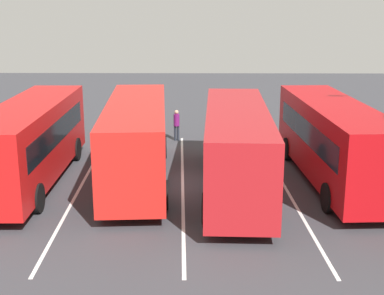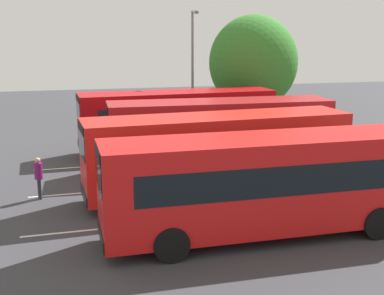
{
  "view_description": "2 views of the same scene",
  "coord_description": "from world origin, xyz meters",
  "px_view_note": "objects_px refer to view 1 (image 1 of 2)",
  "views": [
    {
      "loc": [
        -21.26,
        -0.64,
        7.2
      ],
      "look_at": [
        1.39,
        -0.37,
        1.22
      ],
      "focal_mm": 50.72,
      "sensor_mm": 36.0,
      "label": 1
    },
    {
      "loc": [
        6.32,
        21.03,
        6.62
      ],
      "look_at": [
        1.16,
        -0.04,
        1.62
      ],
      "focal_mm": 48.28,
      "sensor_mm": 36.0,
      "label": 2
    }
  ],
  "objects_px": {
    "bus_center_right": "(136,138)",
    "bus_far_right": "(31,140)",
    "bus_far_left": "(333,139)",
    "bus_center_left": "(237,146)",
    "pedestrian": "(177,123)"
  },
  "relations": [
    {
      "from": "bus_far_left",
      "to": "pedestrian",
      "type": "distance_m",
      "value": 9.81
    },
    {
      "from": "bus_far_left",
      "to": "bus_center_left",
      "type": "distance_m",
      "value": 4.25
    },
    {
      "from": "bus_center_right",
      "to": "pedestrian",
      "type": "distance_m",
      "value": 7.13
    },
    {
      "from": "bus_center_left",
      "to": "bus_center_right",
      "type": "relative_size",
      "value": 0.99
    },
    {
      "from": "bus_center_right",
      "to": "bus_far_right",
      "type": "height_order",
      "value": "same"
    },
    {
      "from": "bus_center_left",
      "to": "bus_far_right",
      "type": "relative_size",
      "value": 1.0
    },
    {
      "from": "bus_center_right",
      "to": "pedestrian",
      "type": "bearing_deg",
      "value": -15.11
    },
    {
      "from": "bus_far_left",
      "to": "bus_center_right",
      "type": "xyz_separation_m",
      "value": [
        0.11,
        8.15,
        0.0
      ]
    },
    {
      "from": "bus_far_right",
      "to": "pedestrian",
      "type": "xyz_separation_m",
      "value": [
        7.3,
        -5.71,
        -0.84
      ]
    },
    {
      "from": "bus_far_left",
      "to": "pedestrian",
      "type": "xyz_separation_m",
      "value": [
        7.06,
        6.76,
        -0.84
      ]
    },
    {
      "from": "bus_center_right",
      "to": "bus_far_right",
      "type": "relative_size",
      "value": 1.01
    },
    {
      "from": "bus_center_right",
      "to": "pedestrian",
      "type": "relative_size",
      "value": 6.38
    },
    {
      "from": "pedestrian",
      "to": "bus_center_right",
      "type": "bearing_deg",
      "value": -20.15
    },
    {
      "from": "bus_center_left",
      "to": "pedestrian",
      "type": "distance_m",
      "value": 8.72
    },
    {
      "from": "bus_far_left",
      "to": "bus_center_left",
      "type": "height_order",
      "value": "same"
    }
  ]
}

